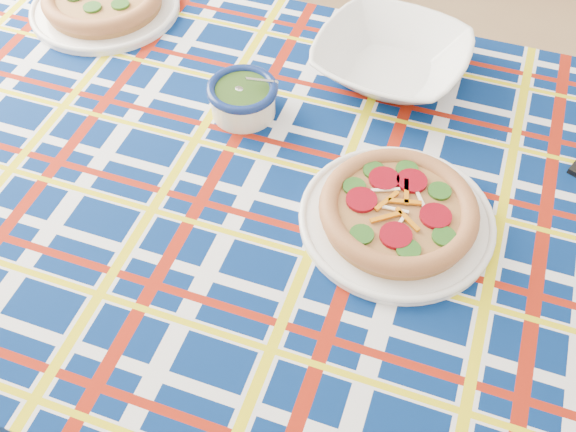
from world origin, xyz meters
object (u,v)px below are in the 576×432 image
Objects in this scene: dining_table at (294,214)px; pesto_bowl at (243,96)px; serving_bowl at (391,59)px; main_focaccia_plate at (398,210)px.

pesto_bowl is at bearing 136.62° from dining_table.
main_focaccia_plate is at bearing -56.57° from serving_bowl.
serving_bowl reaches higher than main_focaccia_plate.
pesto_bowl is (-0.40, 0.06, 0.01)m from main_focaccia_plate.
serving_bowl is at bearing 76.59° from dining_table.
serving_bowl is at bearing 58.71° from pesto_bowl.
serving_bowl is at bearing 123.43° from main_focaccia_plate.
serving_bowl reaches higher than dining_table.
main_focaccia_plate is 2.48× the size of pesto_bowl.
dining_table is at bearing -85.51° from serving_bowl.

